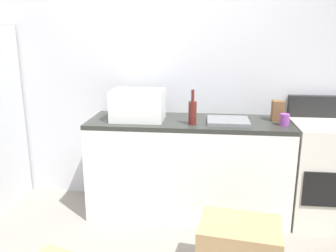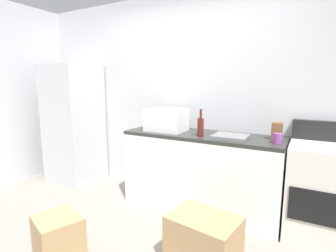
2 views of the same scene
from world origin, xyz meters
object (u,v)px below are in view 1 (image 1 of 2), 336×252
wine_bottle (192,112)px  coffee_mug (284,120)px  stove_oven (324,171)px  cardboard_box_large (239,252)px  knife_block (278,111)px  microwave (138,105)px

wine_bottle → coffee_mug: bearing=3.5°
wine_bottle → coffee_mug: (0.78, 0.05, -0.06)m
stove_oven → coffee_mug: stove_oven is taller
coffee_mug → cardboard_box_large: bearing=-116.2°
wine_bottle → knife_block: 0.78m
coffee_mug → knife_block: size_ratio=0.56×
coffee_mug → cardboard_box_large: 1.19m
microwave → wine_bottle: 0.51m
knife_block → cardboard_box_large: (-0.39, -1.01, -0.77)m
wine_bottle → coffee_mug: wine_bottle is taller
wine_bottle → cardboard_box_large: bearing=-65.5°
stove_oven → cardboard_box_large: 1.28m
knife_block → microwave: bearing=-175.2°
stove_oven → coffee_mug: (-0.41, -0.11, 0.48)m
coffee_mug → knife_block: bearing=98.8°
stove_oven → knife_block: (-0.43, 0.07, 0.52)m
stove_oven → knife_block: stove_oven is taller
knife_block → cardboard_box_large: 1.33m
microwave → coffee_mug: bearing=-3.1°
microwave → wine_bottle: size_ratio=1.53×
stove_oven → microwave: (-1.67, -0.04, 0.57)m
stove_oven → knife_block: 0.68m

